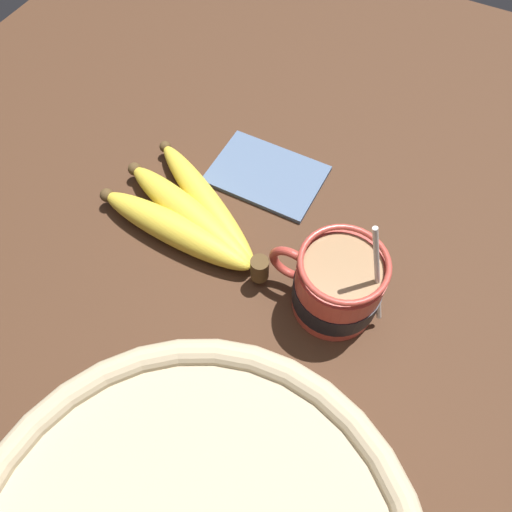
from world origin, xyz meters
The scene contains 4 objects.
table centered at (0.00, 0.00, 1.58)cm, with size 117.29×117.29×3.15cm.
coffee_mug centered at (-8.20, 3.60, 7.09)cm, with size 13.00×9.12×15.46cm.
banana_bunch centered at (10.70, 1.92, 4.95)cm, with size 22.70×14.18×4.21cm.
napkin centered at (6.13, -9.01, 3.45)cm, with size 13.80×9.66×0.60cm.
Camera 1 is at (-11.91, 28.50, 52.02)cm, focal length 35.00 mm.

